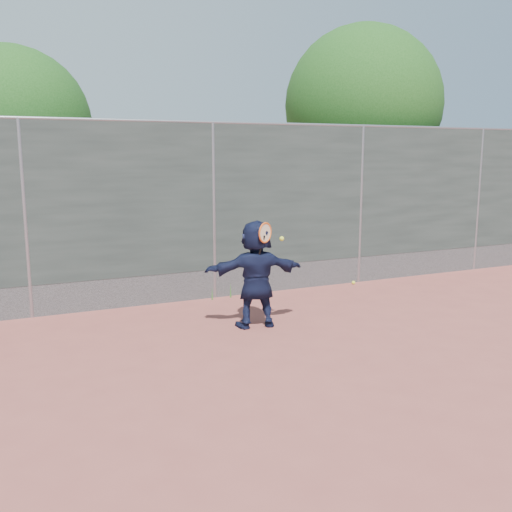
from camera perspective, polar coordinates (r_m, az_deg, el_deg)
name	(u,v)px	position (r m, az deg, el deg)	size (l,w,h in m)	color
ground	(315,363)	(7.02, 5.96, -10.62)	(80.00, 80.00, 0.00)	#9E4C42
player	(256,274)	(8.20, 0.00, -1.79)	(1.45, 0.46, 1.57)	#141A38
ball_ground	(353,283)	(11.16, 9.72, -2.64)	(0.07, 0.07, 0.07)	yellow
fence	(214,207)	(9.78, -4.25, 4.87)	(20.00, 0.06, 3.03)	#38423D
swing_action	(267,235)	(7.96, 1.07, 2.16)	(0.47, 0.20, 0.51)	#F05A16
tree_right	(368,110)	(13.98, 11.15, 14.15)	(3.78, 3.60, 5.39)	#382314
tree_left	(21,130)	(12.22, -22.46, 11.58)	(3.15, 3.00, 4.53)	#382314
weed_clump	(233,290)	(10.02, -2.33, -3.39)	(0.68, 0.07, 0.30)	#387226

